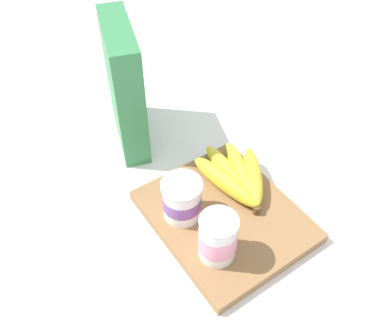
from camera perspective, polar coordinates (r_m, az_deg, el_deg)
ground_plane at (r=0.84m, az=4.29°, el=-7.88°), size 2.40×2.40×0.00m
cutting_board at (r=0.83m, az=4.33°, el=-7.44°), size 0.30×0.25×0.02m
cereal_box at (r=0.93m, az=-8.94°, el=9.63°), size 0.21×0.12×0.28m
yogurt_cup_front at (r=0.73m, az=3.45°, el=-10.29°), size 0.07×0.07×0.10m
yogurt_cup_back at (r=0.79m, az=-1.34°, el=-5.28°), size 0.08×0.08×0.08m
banana_bunch at (r=0.86m, az=6.00°, el=-2.19°), size 0.20×0.14×0.04m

